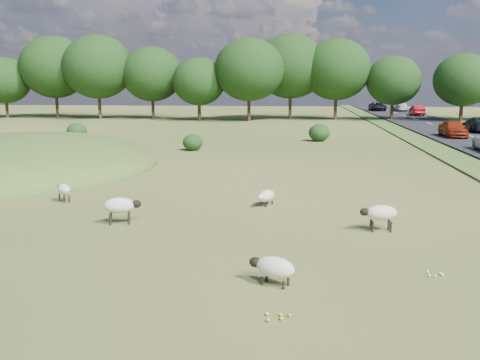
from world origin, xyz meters
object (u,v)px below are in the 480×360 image
(sheep_3, at_px, (63,189))
(car_2, at_px, (453,128))
(car_1, at_px, (378,106))
(car_3, at_px, (478,124))
(car_4, at_px, (401,107))
(sheep_0, at_px, (266,196))
(sheep_2, at_px, (274,267))
(sheep_6, at_px, (380,213))
(car_7, at_px, (417,110))
(sheep_1, at_px, (120,206))

(sheep_3, xyz_separation_m, car_2, (23.57, 28.03, 0.47))
(car_1, distance_m, car_3, 41.01)
(sheep_3, distance_m, car_4, 78.31)
(sheep_0, relative_size, sheep_2, 0.90)
(sheep_0, distance_m, sheep_2, 8.74)
(sheep_6, relative_size, car_4, 0.27)
(sheep_2, relative_size, car_7, 0.29)
(car_4, xyz_separation_m, car_7, (0.00, -12.58, 0.04))
(car_7, bearing_deg, sheep_0, 72.79)
(sheep_2, xyz_separation_m, car_2, (14.28, 36.57, 0.55))
(sheep_1, xyz_separation_m, sheep_6, (9.06, 0.01, -0.03))
(sheep_1, height_order, car_2, car_2)
(sheep_0, bearing_deg, car_1, -165.72)
(sheep_2, relative_size, car_2, 0.29)
(sheep_0, xyz_separation_m, sheep_1, (-5.00, -3.43, 0.26))
(sheep_1, xyz_separation_m, sheep_3, (-3.59, 3.26, -0.13))
(sheep_2, relative_size, car_3, 0.26)
(car_2, height_order, car_7, car_2)
(sheep_6, xyz_separation_m, car_3, (14.72, 36.70, 0.34))
(car_2, relative_size, car_4, 0.93)
(sheep_0, bearing_deg, car_7, -171.51)
(sheep_1, relative_size, car_7, 0.31)
(sheep_6, height_order, car_3, car_3)
(car_1, bearing_deg, sheep_3, -107.61)
(sheep_2, height_order, sheep_3, sheep_3)
(car_3, bearing_deg, sheep_1, 57.06)
(car_2, xyz_separation_m, car_7, (3.80, 32.76, -0.02))
(sheep_0, distance_m, car_2, 31.64)
(car_4, relative_size, car_7, 1.07)
(sheep_3, bearing_deg, sheep_0, -133.76)
(sheep_1, distance_m, car_7, 68.32)
(sheep_3, distance_m, sheep_6, 13.06)
(sheep_3, relative_size, car_2, 0.22)
(sheep_6, height_order, car_2, car_2)
(sheep_2, bearing_deg, sheep_6, -97.17)
(sheep_6, bearing_deg, car_7, -109.60)
(sheep_0, xyz_separation_m, car_4, (18.78, 73.20, 0.53))
(sheep_2, bearing_deg, car_1, -74.51)
(car_7, bearing_deg, car_2, 83.38)
(car_2, height_order, car_4, car_2)
(sheep_2, bearing_deg, car_2, -86.06)
(sheep_1, xyz_separation_m, car_2, (19.98, 31.29, 0.34))
(sheep_3, xyz_separation_m, sheep_6, (12.64, -3.26, 0.10))
(car_1, distance_m, car_2, 46.24)
(sheep_1, height_order, car_1, car_1)
(car_1, bearing_deg, car_2, -90.00)
(sheep_3, xyz_separation_m, car_4, (27.37, 73.37, 0.40))
(sheep_0, relative_size, car_1, 0.21)
(sheep_0, height_order, sheep_1, sheep_1)
(car_2, xyz_separation_m, car_3, (3.80, 5.41, -0.03))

